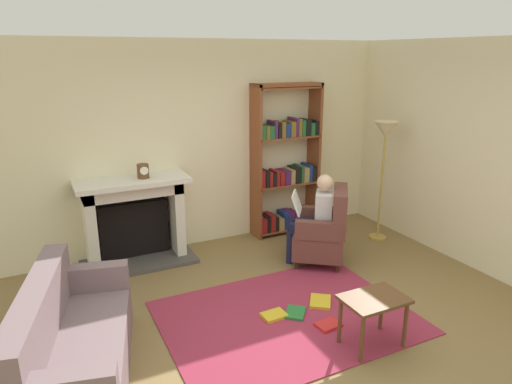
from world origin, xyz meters
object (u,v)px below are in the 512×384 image
Objects in this scene: armchair_reading at (324,231)px; seated_reader at (315,215)px; sofa_floral at (72,346)px; floor_lamp at (385,140)px; side_table at (374,305)px; bookshelf at (286,166)px; fireplace at (134,217)px; mantel_clock at (143,171)px.

armchair_reading is 0.85× the size of seated_reader.
floor_lamp is (4.15, 1.27, 1.08)m from sofa_floral.
armchair_reading is 1.54m from floor_lamp.
floor_lamp is (1.73, 1.94, 1.00)m from side_table.
fireplace is at bearing -179.05° from bookshelf.
floor_lamp reaches higher than fireplace.
bookshelf is 3.80m from sofa_floral.
fireplace is 2.44× the size of side_table.
floor_lamp is at bearing 137.86° from seated_reader.
bookshelf is at bearing -148.67° from armchair_reading.
mantel_clock is 2.15m from seated_reader.
mantel_clock is at bearing -81.04° from armchair_reading.
side_table is at bearing 16.44° from armchair_reading.
seated_reader reaches higher than armchair_reading.
bookshelf is 1.17× the size of sofa_floral.
bookshelf is (2.17, 0.04, 0.42)m from fireplace.
mantel_clock is at bearing -176.19° from bookshelf.
bookshelf is at bearing -42.56° from sofa_floral.
bookshelf is at bearing 142.33° from floor_lamp.
fireplace is 1.41× the size of armchair_reading.
armchair_reading is at bearing -27.91° from fireplace.
fireplace is 8.04× the size of mantel_clock.
side_table is at bearing 20.12° from seated_reader.
floor_lamp is (1.24, 0.26, 0.78)m from seated_reader.
bookshelf reaches higher than mantel_clock.
floor_lamp reaches higher than seated_reader.
sofa_floral is 1.10× the size of floor_lamp.
bookshelf reaches higher than armchair_reading.
armchair_reading reaches higher than sofa_floral.
sofa_floral is at bearing -36.32° from armchair_reading.
bookshelf is at bearing 76.20° from side_table.
mantel_clock is 3.17m from floor_lamp.
bookshelf is 2.20× the size of armchair_reading.
bookshelf reaches higher than sofa_floral.
seated_reader is at bearing -57.20° from sofa_floral.
armchair_reading is 0.58× the size of floor_lamp.
side_table is at bearing -131.62° from floor_lamp.
fireplace is 3.42m from floor_lamp.
armchair_reading reaches higher than side_table.
armchair_reading is at bearing -164.12° from floor_lamp.
floor_lamp reaches higher than sofa_floral.
fireplace is 0.64× the size of bookshelf.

